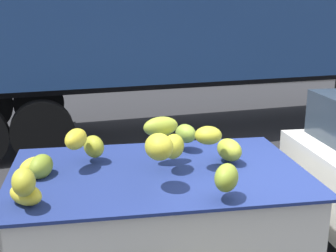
# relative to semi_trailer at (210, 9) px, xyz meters

# --- Properties ---
(curb_strip) EXTENTS (80.00, 0.80, 0.16)m
(curb_strip) POSITION_rel_semi_trailer_xyz_m (-1.00, 4.98, -2.46)
(curb_strip) COLOR gray
(curb_strip) RESTS_ON ground
(semi_trailer) EXTENTS (12.11, 3.13, 3.95)m
(semi_trailer) POSITION_rel_semi_trailer_xyz_m (0.00, 0.00, 0.00)
(semi_trailer) COLOR navy
(semi_trailer) RESTS_ON ground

